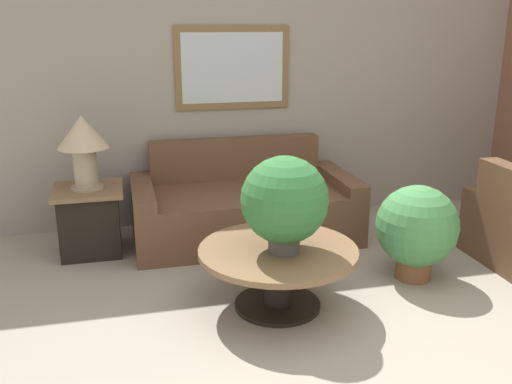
# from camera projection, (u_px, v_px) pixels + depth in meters

# --- Properties ---
(ground_plane) EXTENTS (20.00, 20.00, 0.00)m
(ground_plane) POSITION_uv_depth(u_px,v_px,m) (402.00, 358.00, 3.32)
(ground_plane) COLOR gray
(wall_back) EXTENTS (6.78, 0.09, 2.60)m
(wall_back) POSITION_uv_depth(u_px,v_px,m) (278.00, 84.00, 5.43)
(wall_back) COLOR gray
(wall_back) RESTS_ON ground_plane
(couch_main) EXTENTS (1.95, 0.98, 0.84)m
(couch_main) POSITION_uv_depth(u_px,v_px,m) (244.00, 207.00, 5.11)
(couch_main) COLOR brown
(couch_main) RESTS_ON ground_plane
(coffee_table) EXTENTS (1.07, 1.07, 0.43)m
(coffee_table) POSITION_uv_depth(u_px,v_px,m) (278.00, 264.00, 3.84)
(coffee_table) COLOR black
(coffee_table) RESTS_ON ground_plane
(side_table) EXTENTS (0.56, 0.56, 0.56)m
(side_table) POSITION_uv_depth(u_px,v_px,m) (90.00, 220.00, 4.77)
(side_table) COLOR black
(side_table) RESTS_ON ground_plane
(table_lamp) EXTENTS (0.41, 0.41, 0.60)m
(table_lamp) POSITION_uv_depth(u_px,v_px,m) (83.00, 140.00, 4.57)
(table_lamp) COLOR tan
(table_lamp) RESTS_ON side_table
(potted_plant_on_table) EXTENTS (0.57, 0.57, 0.64)m
(potted_plant_on_table) POSITION_uv_depth(u_px,v_px,m) (285.00, 201.00, 3.65)
(potted_plant_on_table) COLOR #4C4742
(potted_plant_on_table) RESTS_ON coffee_table
(potted_plant_floor) EXTENTS (0.61, 0.61, 0.73)m
(potted_plant_floor) POSITION_uv_depth(u_px,v_px,m) (417.00, 228.00, 4.25)
(potted_plant_floor) COLOR brown
(potted_plant_floor) RESTS_ON ground_plane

